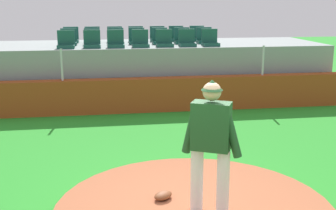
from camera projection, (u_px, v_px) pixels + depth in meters
pitcher at (211, 137)px, 5.65m from camera, size 0.76×0.46×1.79m
baseball at (199, 184)px, 6.66m from camera, size 0.07×0.07×0.07m
fielding_glove at (163, 195)px, 6.24m from camera, size 0.36×0.35×0.11m
brick_barrier at (144, 95)px, 12.21m from camera, size 12.76×0.40×0.94m
fence_post_left at (62, 65)px, 11.67m from camera, size 0.06×0.06×0.85m
fence_post_right at (263, 60)px, 12.52m from camera, size 0.06×0.06×0.85m
bleacher_platform at (138, 70)px, 14.06m from camera, size 11.61×3.20×1.70m
stadium_chair_0 at (66, 43)px, 12.47m from camera, size 0.48×0.44×0.50m
stadium_chair_1 at (92, 42)px, 12.60m from camera, size 0.48×0.44×0.50m
stadium_chair_2 at (116, 42)px, 12.67m from camera, size 0.48×0.44×0.50m
stadium_chair_3 at (141, 42)px, 12.81m from camera, size 0.48×0.44×0.50m
stadium_chair_4 at (164, 41)px, 12.91m from camera, size 0.48×0.44×0.50m
stadium_chair_5 at (187, 41)px, 13.02m from camera, size 0.48×0.44×0.50m
stadium_chair_6 at (210, 41)px, 13.11m from camera, size 0.48×0.44×0.50m
stadium_chair_7 at (69, 40)px, 13.32m from camera, size 0.48×0.44×0.50m
stadium_chair_8 at (92, 40)px, 13.42m from camera, size 0.48×0.44×0.50m
stadium_chair_9 at (116, 39)px, 13.53m from camera, size 0.48×0.44×0.50m
stadium_chair_10 at (137, 39)px, 13.61m from camera, size 0.48×0.44×0.50m
stadium_chair_11 at (160, 39)px, 13.69m from camera, size 0.48×0.44×0.50m
stadium_chair_12 at (182, 38)px, 13.83m from camera, size 0.48×0.44×0.50m
stadium_chair_13 at (204, 38)px, 13.93m from camera, size 0.48×0.44×0.50m
stadium_chair_14 at (71, 38)px, 14.13m from camera, size 0.48×0.44×0.50m
stadium_chair_15 at (92, 37)px, 14.24m from camera, size 0.48×0.44×0.50m
stadium_chair_16 at (115, 37)px, 14.32m from camera, size 0.48×0.44×0.50m
stadium_chair_17 at (136, 37)px, 14.44m from camera, size 0.48×0.44×0.50m
stadium_chair_18 at (158, 37)px, 14.52m from camera, size 0.48×0.44×0.50m
stadium_chair_19 at (176, 36)px, 14.66m from camera, size 0.48×0.44×0.50m
stadium_chair_20 at (197, 36)px, 14.72m from camera, size 0.48×0.44×0.50m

